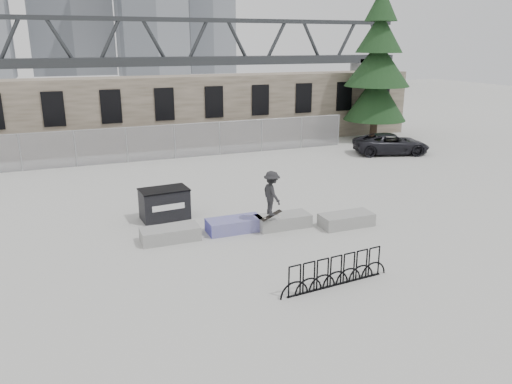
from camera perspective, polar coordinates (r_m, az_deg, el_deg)
ground at (r=18.35m, az=-0.57°, el=-4.28°), size 120.00×120.00×0.00m
stone_wall at (r=33.10m, az=-10.80°, el=8.96°), size 36.00×2.58×4.50m
chainlink_fence at (r=29.67m, az=-9.28°, el=5.77°), size 22.06×0.06×2.02m
planter_far_left at (r=17.52m, az=-9.79°, el=-4.68°), size 2.00×0.90×0.48m
planter_center_left at (r=18.12m, az=-2.47°, el=-3.71°), size 2.00×0.90×0.48m
planter_center_right at (r=18.52m, az=3.10°, el=-3.25°), size 2.00×0.90×0.48m
planter_offset at (r=18.90m, az=10.29°, el=-3.09°), size 2.00×0.90×0.48m
dumpster at (r=19.57m, az=-10.41°, el=-1.32°), size 1.91×1.26×1.20m
bike_rack at (r=14.30m, az=9.12°, el=-8.95°), size 3.58×0.40×0.90m
spruce_tree at (r=35.64m, az=13.74°, el=13.78°), size 4.40×4.40×11.50m
truss_bridge at (r=72.85m, az=-8.99°, el=14.65°), size 70.00×3.00×9.80m
suv at (r=31.70m, az=15.18°, el=5.36°), size 4.95×3.33×1.26m
skateboarder at (r=17.47m, az=1.81°, el=-0.15°), size 0.79×1.06×1.76m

